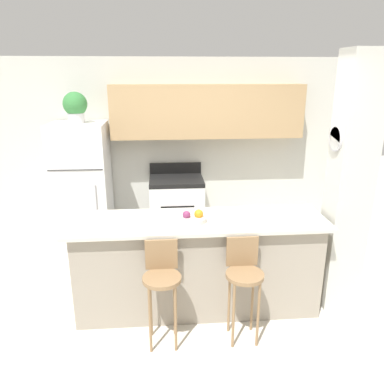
{
  "coord_description": "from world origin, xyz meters",
  "views": [
    {
      "loc": [
        -0.33,
        -3.35,
        2.34
      ],
      "look_at": [
        0.0,
        0.73,
        1.03
      ],
      "focal_mm": 35.0,
      "sensor_mm": 36.0,
      "label": 1
    }
  ],
  "objects_px": {
    "refrigerator": "(83,185)",
    "stove_range": "(177,208)",
    "bar_stool_right": "(244,275)",
    "trash_bin": "(126,235)",
    "fruit_bowl": "(193,218)",
    "bar_stool_left": "(162,279)",
    "potted_plant_on_fridge": "(75,106)"
  },
  "relations": [
    {
      "from": "refrigerator",
      "to": "bar_stool_left",
      "type": "relative_size",
      "value": 1.79
    },
    {
      "from": "refrigerator",
      "to": "trash_bin",
      "type": "height_order",
      "value": "refrigerator"
    },
    {
      "from": "refrigerator",
      "to": "stove_range",
      "type": "bearing_deg",
      "value": 2.33
    },
    {
      "from": "stove_range",
      "to": "fruit_bowl",
      "type": "distance_m",
      "value": 1.89
    },
    {
      "from": "bar_stool_left",
      "to": "potted_plant_on_fridge",
      "type": "distance_m",
      "value": 2.75
    },
    {
      "from": "bar_stool_right",
      "to": "refrigerator",
      "type": "bearing_deg",
      "value": 129.56
    },
    {
      "from": "bar_stool_left",
      "to": "bar_stool_right",
      "type": "height_order",
      "value": "same"
    },
    {
      "from": "stove_range",
      "to": "bar_stool_left",
      "type": "relative_size",
      "value": 1.12
    },
    {
      "from": "bar_stool_left",
      "to": "trash_bin",
      "type": "bearing_deg",
      "value": 104.33
    },
    {
      "from": "bar_stool_left",
      "to": "potted_plant_on_fridge",
      "type": "height_order",
      "value": "potted_plant_on_fridge"
    },
    {
      "from": "refrigerator",
      "to": "bar_stool_left",
      "type": "xyz_separation_m",
      "value": [
        1.08,
        -2.18,
        -0.22
      ]
    },
    {
      "from": "bar_stool_right",
      "to": "fruit_bowl",
      "type": "xyz_separation_m",
      "value": [
        -0.42,
        0.42,
        0.39
      ]
    },
    {
      "from": "bar_stool_left",
      "to": "trash_bin",
      "type": "relative_size",
      "value": 2.51
    },
    {
      "from": "potted_plant_on_fridge",
      "to": "trash_bin",
      "type": "relative_size",
      "value": 1.05
    },
    {
      "from": "trash_bin",
      "to": "fruit_bowl",
      "type": "bearing_deg",
      "value": -62.08
    },
    {
      "from": "potted_plant_on_fridge",
      "to": "trash_bin",
      "type": "xyz_separation_m",
      "value": [
        0.58,
        -0.25,
        -1.73
      ]
    },
    {
      "from": "fruit_bowl",
      "to": "refrigerator",
      "type": "bearing_deg",
      "value": 128.24
    },
    {
      "from": "refrigerator",
      "to": "bar_stool_right",
      "type": "xyz_separation_m",
      "value": [
        1.8,
        -2.18,
        -0.22
      ]
    },
    {
      "from": "refrigerator",
      "to": "trash_bin",
      "type": "relative_size",
      "value": 4.5
    },
    {
      "from": "stove_range",
      "to": "potted_plant_on_fridge",
      "type": "bearing_deg",
      "value": -177.68
    },
    {
      "from": "stove_range",
      "to": "trash_bin",
      "type": "relative_size",
      "value": 2.82
    },
    {
      "from": "refrigerator",
      "to": "stove_range",
      "type": "distance_m",
      "value": 1.36
    },
    {
      "from": "potted_plant_on_fridge",
      "to": "bar_stool_right",
      "type": "bearing_deg",
      "value": -50.44
    },
    {
      "from": "refrigerator",
      "to": "stove_range",
      "type": "relative_size",
      "value": 1.6
    },
    {
      "from": "potted_plant_on_fridge",
      "to": "refrigerator",
      "type": "bearing_deg",
      "value": -62.61
    },
    {
      "from": "refrigerator",
      "to": "fruit_bowl",
      "type": "xyz_separation_m",
      "value": [
        1.38,
        -1.75,
        0.17
      ]
    },
    {
      "from": "bar_stool_left",
      "to": "fruit_bowl",
      "type": "height_order",
      "value": "fruit_bowl"
    },
    {
      "from": "refrigerator",
      "to": "bar_stool_right",
      "type": "relative_size",
      "value": 1.79
    },
    {
      "from": "bar_stool_right",
      "to": "fruit_bowl",
      "type": "distance_m",
      "value": 0.71
    },
    {
      "from": "bar_stool_right",
      "to": "trash_bin",
      "type": "bearing_deg",
      "value": 122.19
    },
    {
      "from": "potted_plant_on_fridge",
      "to": "fruit_bowl",
      "type": "relative_size",
      "value": 1.55
    },
    {
      "from": "bar_stool_right",
      "to": "trash_bin",
      "type": "distance_m",
      "value": 2.32
    }
  ]
}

